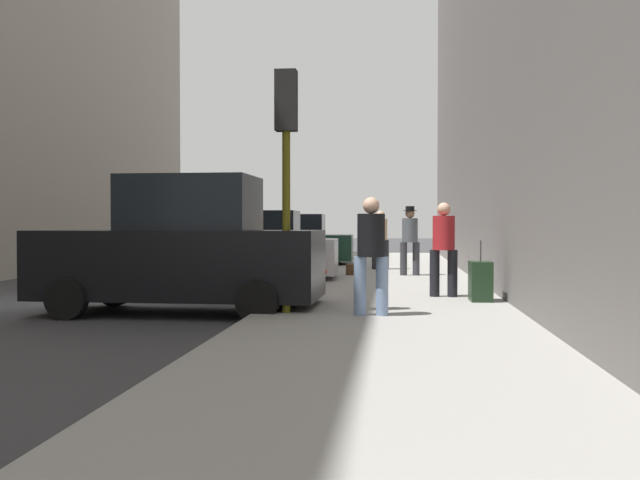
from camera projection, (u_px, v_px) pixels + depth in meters
name	position (u px, v px, depth m)	size (l,w,h in m)	color
ground_plane	(68.00, 302.00, 13.37)	(120.00, 120.00, 0.00)	#38383A
sidewalk	(389.00, 302.00, 12.73)	(4.00, 40.00, 0.15)	gray
parked_black_suv	(182.00, 251.00, 11.64)	(4.63, 2.12, 2.25)	black
parked_silver_sedan	(252.00, 250.00, 17.30)	(4.26, 2.16, 1.79)	#B7BABF
parked_dark_green_sedan	(291.00, 243.00, 23.68)	(4.25, 2.15, 1.79)	#193828
fire_hydrant	(317.00, 270.00, 15.17)	(0.42, 0.22, 0.70)	red
traffic_light	(286.00, 137.00, 10.56)	(0.32, 0.32, 3.60)	#514C0F
pedestrian_in_red_jacket	(444.00, 244.00, 12.92)	(0.51, 0.43, 1.71)	black
pedestrian_with_beanie	(410.00, 237.00, 18.29)	(0.50, 0.40, 1.78)	#333338
pedestrian_in_jeans	(371.00, 249.00, 10.28)	(0.51, 0.41, 1.71)	#728CB2
pedestrian_in_tan_coat	(380.00, 236.00, 20.78)	(0.52, 0.46, 1.71)	black
rolling_suitcase	(480.00, 281.00, 12.21)	(0.37, 0.57, 1.04)	black
duffel_bag	(352.00, 269.00, 18.54)	(0.32, 0.44, 0.28)	#472D19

